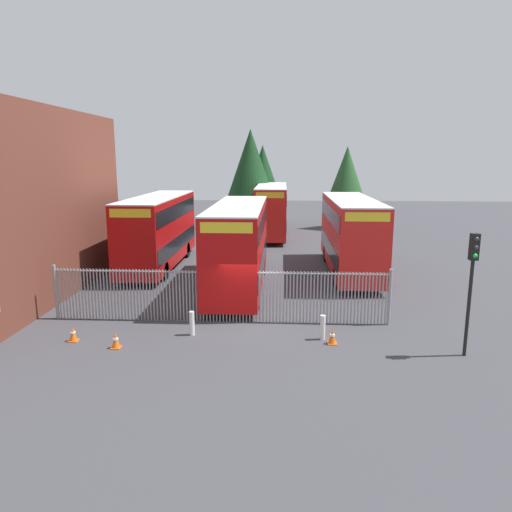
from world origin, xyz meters
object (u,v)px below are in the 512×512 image
object	(u,v)px
traffic_cone_near_kerb	(332,336)
double_decker_bus_behind_fence_left	(350,232)
double_decker_bus_near_gate	(239,243)
traffic_cone_by_gate	(73,334)
bollard_near_left	(192,323)
traffic_cone_mid_forecourt	(116,340)
double_decker_bus_far_back	(272,209)
double_decker_bus_behind_fence_right	(159,229)
traffic_light_kerbside	(472,272)
bollard_center_front	(323,327)

from	to	relation	value
traffic_cone_near_kerb	double_decker_bus_behind_fence_left	bearing A→B (deg)	79.30
double_decker_bus_near_gate	traffic_cone_by_gate	world-z (taller)	double_decker_bus_near_gate
bollard_near_left	traffic_cone_mid_forecourt	distance (m)	2.90
double_decker_bus_far_back	double_decker_bus_behind_fence_right	bearing A→B (deg)	-118.83
bollard_near_left	traffic_cone_by_gate	size ratio (longest dim) A/B	1.61
traffic_cone_near_kerb	double_decker_bus_far_back	bearing A→B (deg)	96.55
bollard_near_left	traffic_light_kerbside	distance (m)	10.24
bollard_near_left	traffic_light_kerbside	size ratio (longest dim) A/B	0.22
double_decker_bus_behind_fence_right	traffic_light_kerbside	size ratio (longest dim) A/B	2.51
traffic_cone_by_gate	traffic_light_kerbside	xyz separation A→B (m)	(14.16, -0.54, 2.70)
bollard_near_left	traffic_cone_near_kerb	xyz separation A→B (m)	(5.34, -0.61, -0.19)
bollard_near_left	traffic_cone_near_kerb	size ratio (longest dim) A/B	1.61
double_decker_bus_near_gate	traffic_cone_mid_forecourt	bearing A→B (deg)	-114.09
double_decker_bus_behind_fence_left	traffic_cone_mid_forecourt	xyz separation A→B (m)	(-9.99, -12.20, -2.13)
double_decker_bus_far_back	traffic_cone_near_kerb	xyz separation A→B (m)	(2.82, -24.56, -2.13)
traffic_cone_mid_forecourt	traffic_light_kerbside	world-z (taller)	traffic_light_kerbside
double_decker_bus_far_back	traffic_light_kerbside	size ratio (longest dim) A/B	2.51
double_decker_bus_behind_fence_right	traffic_cone_near_kerb	bearing A→B (deg)	-52.02
double_decker_bus_behind_fence_left	bollard_near_left	bearing A→B (deg)	-124.83
traffic_cone_mid_forecourt	double_decker_bus_behind_fence_left	bearing A→B (deg)	50.68
double_decker_bus_far_back	bollard_center_front	bearing A→B (deg)	-84.09
double_decker_bus_far_back	bollard_near_left	size ratio (longest dim) A/B	11.38
bollard_near_left	traffic_light_kerbside	xyz separation A→B (m)	(9.83, -1.42, 2.51)
traffic_light_kerbside	double_decker_bus_near_gate	bearing A→B (deg)	136.07
double_decker_bus_behind_fence_right	double_decker_bus_far_back	size ratio (longest dim) A/B	1.00
double_decker_bus_near_gate	traffic_light_kerbside	distance (m)	11.98
traffic_cone_mid_forecourt	traffic_light_kerbside	distance (m)	12.63
double_decker_bus_behind_fence_right	bollard_near_left	distance (m)	12.56
bollard_near_left	bollard_center_front	bearing A→B (deg)	-2.14
traffic_cone_by_gate	bollard_near_left	bearing A→B (deg)	11.59
double_decker_bus_near_gate	traffic_cone_by_gate	size ratio (longest dim) A/B	18.32
double_decker_bus_behind_fence_left	bollard_center_front	size ratio (longest dim) A/B	11.38
double_decker_bus_behind_fence_right	double_decker_bus_near_gate	bearing A→B (deg)	-41.25
traffic_cone_by_gate	double_decker_bus_behind_fence_left	bearing A→B (deg)	44.59
double_decker_bus_behind_fence_left	double_decker_bus_far_back	size ratio (longest dim) A/B	1.00
double_decker_bus_behind_fence_right	traffic_cone_mid_forecourt	xyz separation A→B (m)	(1.74, -13.10, -2.13)
traffic_light_kerbside	double_decker_bus_behind_fence_left	bearing A→B (deg)	100.90
bollard_center_front	double_decker_bus_behind_fence_left	bearing A→B (deg)	77.29
double_decker_bus_far_back	traffic_cone_near_kerb	size ratio (longest dim) A/B	18.32
double_decker_bus_behind_fence_right	double_decker_bus_far_back	distance (m)	14.02
double_decker_bus_near_gate	double_decker_bus_behind_fence_left	bearing A→B (deg)	31.72
traffic_cone_by_gate	traffic_cone_mid_forecourt	bearing A→B (deg)	-16.89
bollard_center_front	traffic_cone_near_kerb	bearing A→B (deg)	-52.93
double_decker_bus_behind_fence_right	traffic_light_kerbside	world-z (taller)	double_decker_bus_behind_fence_right
traffic_cone_by_gate	double_decker_bus_far_back	bearing A→B (deg)	74.59
bollard_center_front	double_decker_bus_far_back	bearing A→B (deg)	95.91
double_decker_bus_near_gate	traffic_light_kerbside	bearing A→B (deg)	-43.93
double_decker_bus_near_gate	double_decker_bus_behind_fence_right	bearing A→B (deg)	138.75
double_decker_bus_behind_fence_left	double_decker_bus_far_back	world-z (taller)	same
bollard_near_left	double_decker_bus_near_gate	bearing A→B (deg)	80.01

